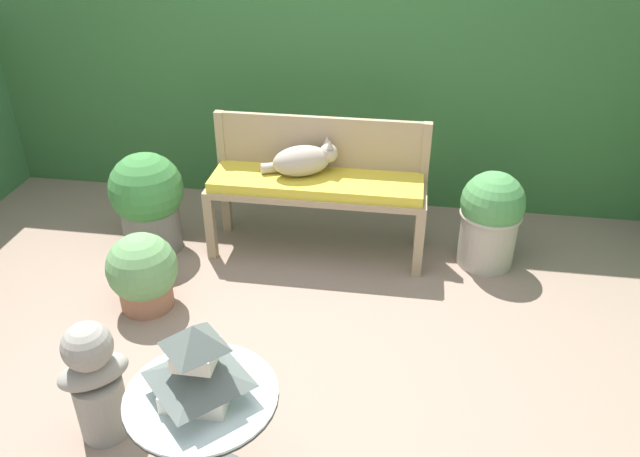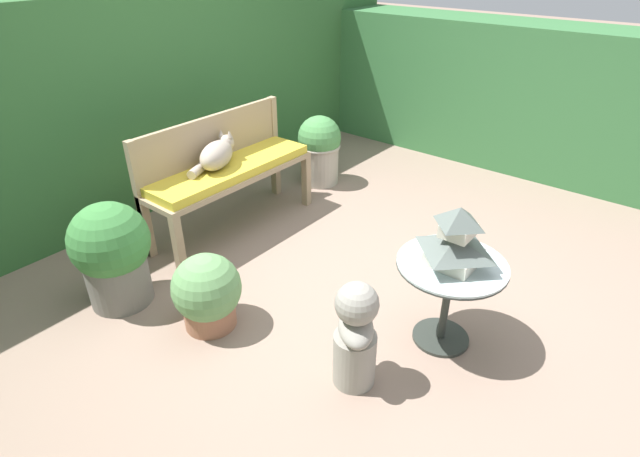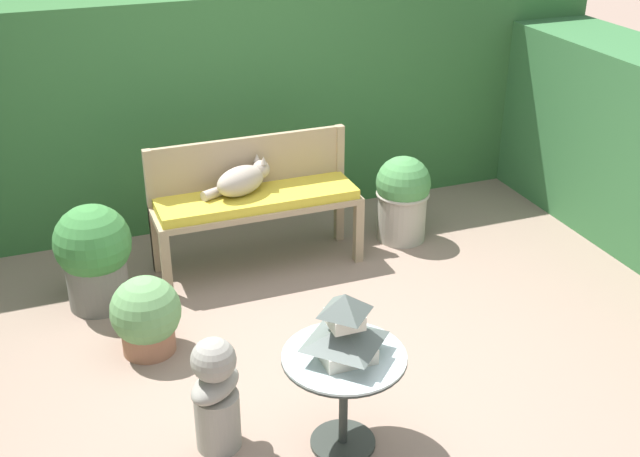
% 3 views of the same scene
% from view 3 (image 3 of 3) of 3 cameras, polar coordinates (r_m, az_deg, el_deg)
% --- Properties ---
extents(ground, '(30.00, 30.00, 0.00)m').
position_cam_3_polar(ground, '(4.72, -1.01, -9.32)').
color(ground, gray).
extents(foliage_hedge_back, '(6.40, 0.81, 1.72)m').
position_cam_3_polar(foliage_hedge_back, '(6.39, -8.36, 8.86)').
color(foliage_hedge_back, '#336633').
rests_on(foliage_hedge_back, ground).
extents(garden_bench, '(1.42, 0.42, 0.55)m').
position_cam_3_polar(garden_bench, '(5.48, -4.50, 1.70)').
color(garden_bench, tan).
rests_on(garden_bench, ground).
extents(bench_backrest, '(1.42, 0.06, 0.89)m').
position_cam_3_polar(bench_backrest, '(5.58, -5.13, 4.16)').
color(bench_backrest, tan).
rests_on(bench_backrest, ground).
extents(cat, '(0.50, 0.33, 0.24)m').
position_cam_3_polar(cat, '(5.42, -5.59, 3.45)').
color(cat, '#A89989').
rests_on(cat, garden_bench).
extents(patio_table, '(0.60, 0.60, 0.54)m').
position_cam_3_polar(patio_table, '(3.90, 1.71, -10.40)').
color(patio_table, '#2D332D').
rests_on(patio_table, ground).
extents(pagoda_birdhouse, '(0.33, 0.33, 0.34)m').
position_cam_3_polar(pagoda_birdhouse, '(3.75, 1.76, -7.21)').
color(pagoda_birdhouse, silver).
rests_on(pagoda_birdhouse, patio_table).
extents(garden_bust, '(0.35, 0.33, 0.62)m').
position_cam_3_polar(garden_bust, '(3.99, -7.42, -11.58)').
color(garden_bust, gray).
rests_on(garden_bust, ground).
extents(potted_plant_table_far, '(0.41, 0.41, 0.48)m').
position_cam_3_polar(potted_plant_table_far, '(4.78, -12.25, -6.13)').
color(potted_plant_table_far, '#9E664C').
rests_on(potted_plant_table_far, ground).
extents(potted_plant_hedge_corner, '(0.49, 0.49, 0.69)m').
position_cam_3_polar(potted_plant_hedge_corner, '(5.25, -15.77, -1.79)').
color(potted_plant_hedge_corner, slate).
rests_on(potted_plant_hedge_corner, ground).
extents(potted_plant_bench_left, '(0.40, 0.40, 0.65)m').
position_cam_3_polar(potted_plant_bench_left, '(5.94, 5.89, 2.24)').
color(potted_plant_bench_left, '#ADA393').
rests_on(potted_plant_bench_left, ground).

